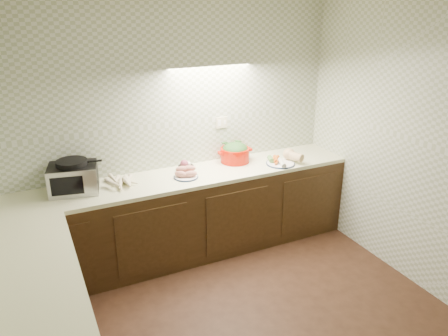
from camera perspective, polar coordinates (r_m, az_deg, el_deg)
name	(u,v)px	position (r m, az deg, el deg)	size (l,w,h in m)	color
room	(262,152)	(2.89, 4.95, 2.07)	(3.60, 3.60, 2.60)	black
counter	(144,274)	(3.77, -10.37, -13.43)	(3.60, 3.60, 0.90)	black
toaster_oven	(73,177)	(4.24, -19.07, -1.13)	(0.49, 0.41, 0.31)	black
parsnip_pile	(122,182)	(4.28, -13.16, -1.84)	(0.39, 0.37, 0.08)	beige
sweet_potato_plate	(186,173)	(4.37, -5.01, -0.69)	(0.25, 0.25, 0.11)	#14213F
onion_bowl	(186,167)	(4.53, -5.04, 0.15)	(0.16, 0.16, 0.13)	black
dutch_oven	(235,153)	(4.75, 1.46, 2.04)	(0.39, 0.33, 0.22)	#BC1101
veg_plate	(284,158)	(4.79, 7.87, 1.30)	(0.39, 0.37, 0.14)	#14213F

